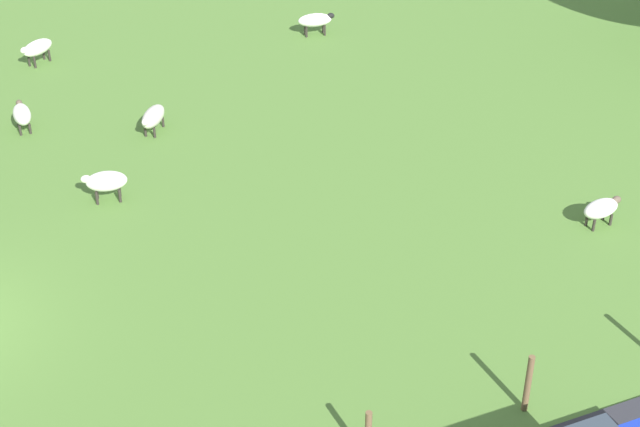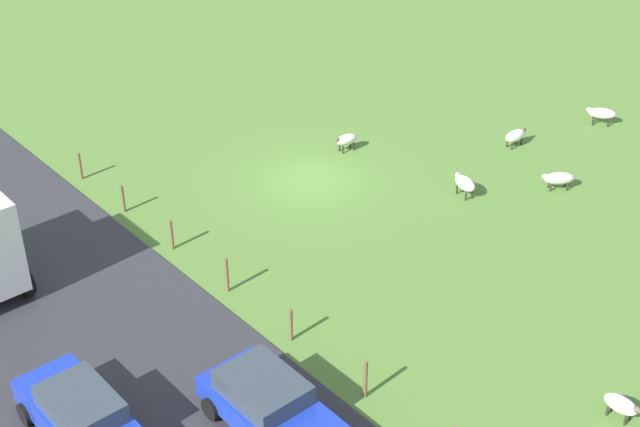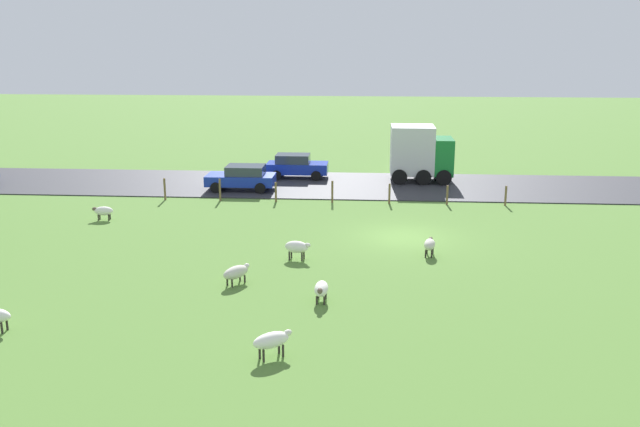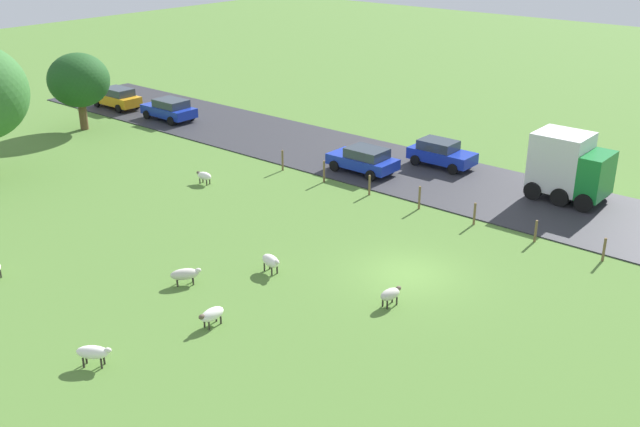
{
  "view_description": "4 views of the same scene",
  "coord_description": "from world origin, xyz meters",
  "px_view_note": "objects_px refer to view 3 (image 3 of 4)",
  "views": [
    {
      "loc": [
        17.26,
        1.5,
        12.81
      ],
      "look_at": [
        0.26,
        8.68,
        0.9
      ],
      "focal_mm": 54.79,
      "sensor_mm": 36.0,
      "label": 1
    },
    {
      "loc": [
        19.79,
        23.52,
        17.55
      ],
      "look_at": [
        2.9,
        3.94,
        1.54
      ],
      "focal_mm": 51.52,
      "sensor_mm": 36.0,
      "label": 2
    },
    {
      "loc": [
        -30.34,
        1.77,
        8.96
      ],
      "look_at": [
        -0.94,
        3.86,
        1.31
      ],
      "focal_mm": 37.85,
      "sensor_mm": 36.0,
      "label": 3
    },
    {
      "loc": [
        -24.04,
        -15.12,
        14.42
      ],
      "look_at": [
        0.06,
        4.96,
        1.48
      ],
      "focal_mm": 41.41,
      "sensor_mm": 36.0,
      "label": 4
    }
  ],
  "objects_px": {
    "sheep_0": "(272,340)",
    "sheep_5": "(430,244)",
    "car_1": "(296,166)",
    "car_0": "(242,177)",
    "sheep_6": "(103,211)",
    "sheep_3": "(321,289)",
    "sheep_2": "(236,272)",
    "truck_0": "(420,153)",
    "sheep_1": "(297,247)"
  },
  "relations": [
    {
      "from": "sheep_2",
      "to": "car_0",
      "type": "distance_m",
      "value": 16.24
    },
    {
      "from": "sheep_2",
      "to": "car_1",
      "type": "height_order",
      "value": "car_1"
    },
    {
      "from": "sheep_6",
      "to": "car_0",
      "type": "bearing_deg",
      "value": -38.53
    },
    {
      "from": "sheep_5",
      "to": "truck_0",
      "type": "bearing_deg",
      "value": -2.38
    },
    {
      "from": "sheep_0",
      "to": "sheep_1",
      "type": "xyz_separation_m",
      "value": [
        8.98,
        0.21,
        0.0
      ]
    },
    {
      "from": "sheep_0",
      "to": "sheep_1",
      "type": "bearing_deg",
      "value": 1.32
    },
    {
      "from": "sheep_0",
      "to": "truck_0",
      "type": "relative_size",
      "value": 0.31
    },
    {
      "from": "sheep_6",
      "to": "truck_0",
      "type": "distance_m",
      "value": 19.94
    },
    {
      "from": "sheep_5",
      "to": "car_1",
      "type": "distance_m",
      "value": 17.55
    },
    {
      "from": "sheep_5",
      "to": "truck_0",
      "type": "height_order",
      "value": "truck_0"
    },
    {
      "from": "truck_0",
      "to": "car_0",
      "type": "xyz_separation_m",
      "value": [
        -3.47,
        10.91,
        -1.05
      ]
    },
    {
      "from": "car_1",
      "to": "sheep_6",
      "type": "bearing_deg",
      "value": 142.13
    },
    {
      "from": "sheep_1",
      "to": "car_0",
      "type": "height_order",
      "value": "car_0"
    },
    {
      "from": "car_0",
      "to": "car_1",
      "type": "relative_size",
      "value": 1.03
    },
    {
      "from": "sheep_0",
      "to": "sheep_6",
      "type": "relative_size",
      "value": 1.11
    },
    {
      "from": "sheep_3",
      "to": "truck_0",
      "type": "xyz_separation_m",
      "value": [
        21.02,
        -4.88,
        1.42
      ]
    },
    {
      "from": "sheep_0",
      "to": "sheep_5",
      "type": "xyz_separation_m",
      "value": [
        9.89,
        -5.37,
        -0.04
      ]
    },
    {
      "from": "sheep_0",
      "to": "truck_0",
      "type": "distance_m",
      "value": 26.12
    },
    {
      "from": "sheep_5",
      "to": "sheep_2",
      "type": "bearing_deg",
      "value": 117.77
    },
    {
      "from": "sheep_1",
      "to": "sheep_5",
      "type": "bearing_deg",
      "value": -80.73
    },
    {
      "from": "sheep_1",
      "to": "truck_0",
      "type": "height_order",
      "value": "truck_0"
    },
    {
      "from": "car_0",
      "to": "sheep_0",
      "type": "bearing_deg",
      "value": -167.4
    },
    {
      "from": "car_1",
      "to": "car_0",
      "type": "bearing_deg",
      "value": 143.38
    },
    {
      "from": "sheep_2",
      "to": "truck_0",
      "type": "relative_size",
      "value": 0.31
    },
    {
      "from": "sheep_2",
      "to": "truck_0",
      "type": "bearing_deg",
      "value": -22.82
    },
    {
      "from": "sheep_2",
      "to": "sheep_5",
      "type": "xyz_separation_m",
      "value": [
        3.98,
        -7.55,
        0.03
      ]
    },
    {
      "from": "sheep_6",
      "to": "sheep_0",
      "type": "bearing_deg",
      "value": -143.78
    },
    {
      "from": "car_0",
      "to": "sheep_2",
      "type": "bearing_deg",
      "value": -170.37
    },
    {
      "from": "car_0",
      "to": "sheep_3",
      "type": "bearing_deg",
      "value": -161.04
    },
    {
      "from": "sheep_5",
      "to": "car_1",
      "type": "height_order",
      "value": "car_1"
    },
    {
      "from": "sheep_0",
      "to": "car_0",
      "type": "xyz_separation_m",
      "value": [
        21.92,
        4.9,
        0.31
      ]
    },
    {
      "from": "sheep_0",
      "to": "sheep_1",
      "type": "distance_m",
      "value": 8.98
    },
    {
      "from": "sheep_2",
      "to": "car_1",
      "type": "xyz_separation_m",
      "value": [
        19.9,
        -0.18,
        0.4
      ]
    },
    {
      "from": "sheep_3",
      "to": "sheep_5",
      "type": "bearing_deg",
      "value": -37.5
    },
    {
      "from": "sheep_0",
      "to": "car_1",
      "type": "distance_m",
      "value": 25.89
    },
    {
      "from": "truck_0",
      "to": "car_1",
      "type": "height_order",
      "value": "truck_0"
    },
    {
      "from": "sheep_1",
      "to": "sheep_2",
      "type": "bearing_deg",
      "value": 147.19
    },
    {
      "from": "sheep_3",
      "to": "sheep_5",
      "type": "xyz_separation_m",
      "value": [
        5.52,
        -4.24,
        0.02
      ]
    },
    {
      "from": "sheep_6",
      "to": "car_1",
      "type": "relative_size",
      "value": 0.27
    },
    {
      "from": "sheep_1",
      "to": "car_1",
      "type": "height_order",
      "value": "car_1"
    },
    {
      "from": "truck_0",
      "to": "car_0",
      "type": "distance_m",
      "value": 11.5
    },
    {
      "from": "car_1",
      "to": "truck_0",
      "type": "bearing_deg",
      "value": -93.05
    },
    {
      "from": "sheep_5",
      "to": "car_1",
      "type": "bearing_deg",
      "value": 24.85
    },
    {
      "from": "sheep_0",
      "to": "truck_0",
      "type": "height_order",
      "value": "truck_0"
    },
    {
      "from": "sheep_1",
      "to": "sheep_2",
      "type": "relative_size",
      "value": 0.94
    },
    {
      "from": "sheep_5",
      "to": "sheep_6",
      "type": "distance_m",
      "value": 16.76
    },
    {
      "from": "sheep_3",
      "to": "sheep_1",
      "type": "bearing_deg",
      "value": 16.18
    },
    {
      "from": "sheep_6",
      "to": "truck_0",
      "type": "bearing_deg",
      "value": -57.23
    },
    {
      "from": "sheep_0",
      "to": "sheep_3",
      "type": "height_order",
      "value": "sheep_0"
    },
    {
      "from": "car_0",
      "to": "truck_0",
      "type": "bearing_deg",
      "value": -72.38
    }
  ]
}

